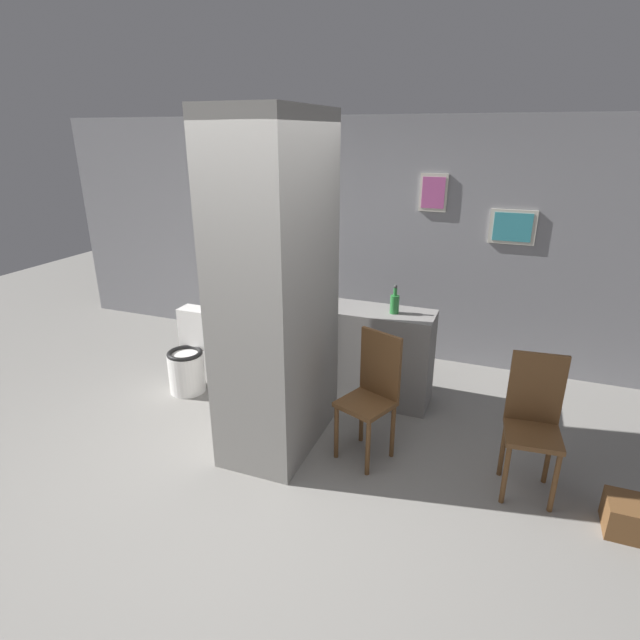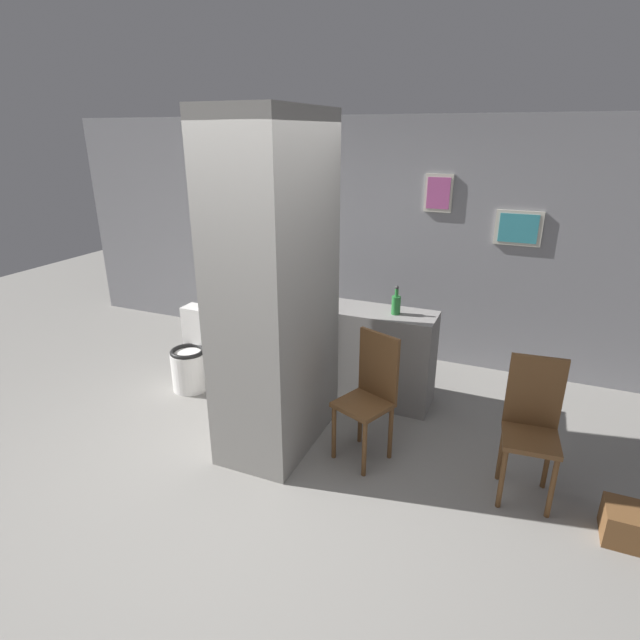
{
  "view_description": "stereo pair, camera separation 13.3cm",
  "coord_description": "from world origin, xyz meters",
  "px_view_note": "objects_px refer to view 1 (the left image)",
  "views": [
    {
      "loc": [
        1.49,
        -2.71,
        2.43
      ],
      "look_at": [
        0.08,
        0.95,
        0.95
      ],
      "focal_mm": 28.0,
      "sensor_mm": 36.0,
      "label": 1
    },
    {
      "loc": [
        1.62,
        -2.66,
        2.43
      ],
      "look_at": [
        0.08,
        0.95,
        0.95
      ],
      "focal_mm": 28.0,
      "sensor_mm": 36.0,
      "label": 2
    }
  ],
  "objects_px": {
    "toilet": "(190,357)",
    "chair_near_pillar": "(372,391)",
    "bicycle": "(271,349)",
    "bottle_tall": "(395,303)",
    "chair_by_doorway": "(533,419)"
  },
  "relations": [
    {
      "from": "toilet",
      "to": "chair_near_pillar",
      "type": "height_order",
      "value": "chair_near_pillar"
    },
    {
      "from": "chair_near_pillar",
      "to": "bicycle",
      "type": "distance_m",
      "value": 1.63
    },
    {
      "from": "bicycle",
      "to": "bottle_tall",
      "type": "distance_m",
      "value": 1.45
    },
    {
      "from": "chair_near_pillar",
      "to": "chair_by_doorway",
      "type": "xyz_separation_m",
      "value": [
        1.16,
        0.01,
        0.0
      ]
    },
    {
      "from": "toilet",
      "to": "chair_by_doorway",
      "type": "relative_size",
      "value": 0.78
    },
    {
      "from": "toilet",
      "to": "chair_near_pillar",
      "type": "relative_size",
      "value": 0.78
    },
    {
      "from": "toilet",
      "to": "bicycle",
      "type": "xyz_separation_m",
      "value": [
        0.65,
        0.49,
        -0.02
      ]
    },
    {
      "from": "toilet",
      "to": "bicycle",
      "type": "distance_m",
      "value": 0.82
    },
    {
      "from": "toilet",
      "to": "bottle_tall",
      "type": "height_order",
      "value": "bottle_tall"
    },
    {
      "from": "toilet",
      "to": "bicycle",
      "type": "relative_size",
      "value": 0.48
    },
    {
      "from": "bicycle",
      "to": "chair_near_pillar",
      "type": "bearing_deg",
      "value": -34.56
    },
    {
      "from": "chair_by_doorway",
      "to": "bottle_tall",
      "type": "distance_m",
      "value": 1.53
    },
    {
      "from": "toilet",
      "to": "bottle_tall",
      "type": "distance_m",
      "value": 2.09
    },
    {
      "from": "chair_by_doorway",
      "to": "bicycle",
      "type": "relative_size",
      "value": 0.62
    },
    {
      "from": "chair_near_pillar",
      "to": "bottle_tall",
      "type": "height_order",
      "value": "bottle_tall"
    }
  ]
}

